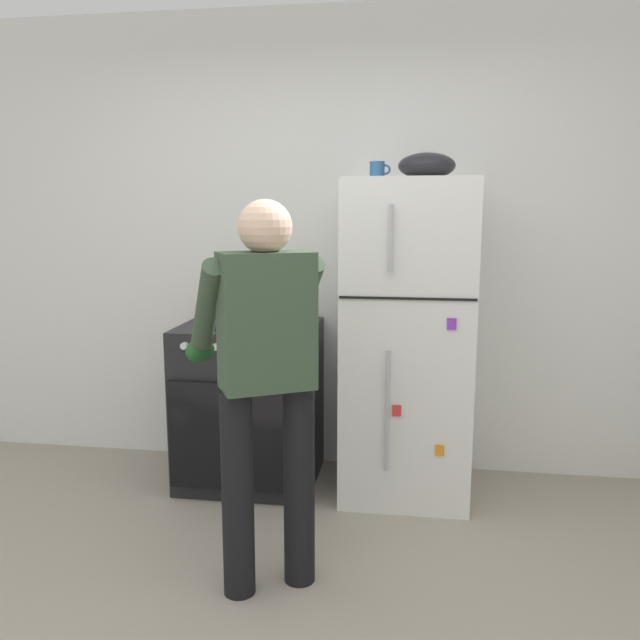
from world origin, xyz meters
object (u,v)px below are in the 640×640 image
(refrigerator, at_px, (407,340))
(pepper_mill, at_px, (209,302))
(person_cook, at_px, (265,363))
(coffee_mug, at_px, (378,171))
(stove_range, at_px, (250,404))
(red_pot, at_px, (275,316))
(mixing_bowl, at_px, (427,166))

(refrigerator, height_order, pepper_mill, refrigerator)
(person_cook, distance_m, coffee_mug, 1.39)
(refrigerator, distance_m, person_cook, 1.16)
(refrigerator, xyz_separation_m, stove_range, (-0.89, -0.01, -0.40))
(refrigerator, distance_m, red_pot, 0.74)
(refrigerator, distance_m, stove_range, 0.97)
(mixing_bowl, bearing_deg, stove_range, -179.39)
(person_cook, distance_m, mixing_bowl, 1.46)
(mixing_bowl, bearing_deg, red_pot, -176.45)
(refrigerator, relative_size, pepper_mill, 9.82)
(person_cook, relative_size, pepper_mill, 9.15)
(stove_range, bearing_deg, person_cook, -71.61)
(mixing_bowl, bearing_deg, person_cook, -121.85)
(coffee_mug, relative_size, pepper_mill, 0.64)
(person_cook, relative_size, coffee_mug, 14.28)
(stove_range, relative_size, red_pot, 2.56)
(refrigerator, relative_size, mixing_bowl, 5.81)
(red_pot, relative_size, coffee_mug, 3.23)
(coffee_mug, xyz_separation_m, mixing_bowl, (0.26, -0.05, 0.02))
(red_pot, xyz_separation_m, pepper_mill, (-0.46, 0.25, 0.03))
(red_pot, height_order, mixing_bowl, mixing_bowl)
(coffee_mug, xyz_separation_m, pepper_mill, (-1.01, 0.15, -0.75))
(person_cook, bearing_deg, red_pot, 100.23)
(coffee_mug, relative_size, mixing_bowl, 0.38)
(stove_range, bearing_deg, refrigerator, 0.65)
(stove_range, relative_size, coffee_mug, 8.27)
(refrigerator, bearing_deg, coffee_mug, 164.17)
(refrigerator, relative_size, stove_range, 1.85)
(coffee_mug, bearing_deg, pepper_mill, 171.54)
(person_cook, xyz_separation_m, red_pot, (-0.17, 0.97, 0.03))
(pepper_mill, bearing_deg, stove_range, -35.04)
(refrigerator, xyz_separation_m, red_pot, (-0.73, -0.05, 0.12))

